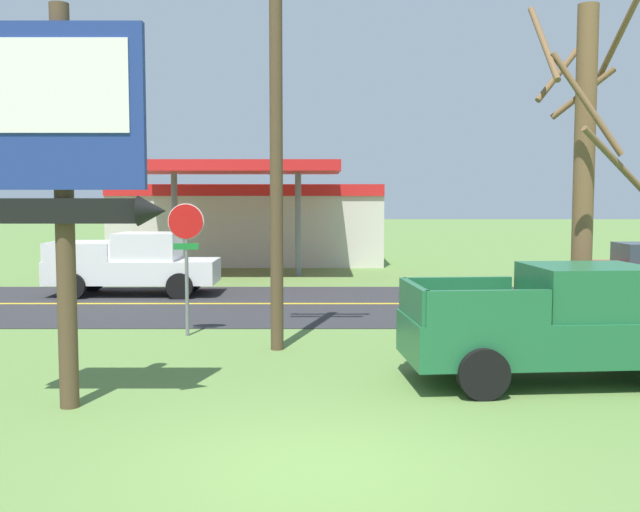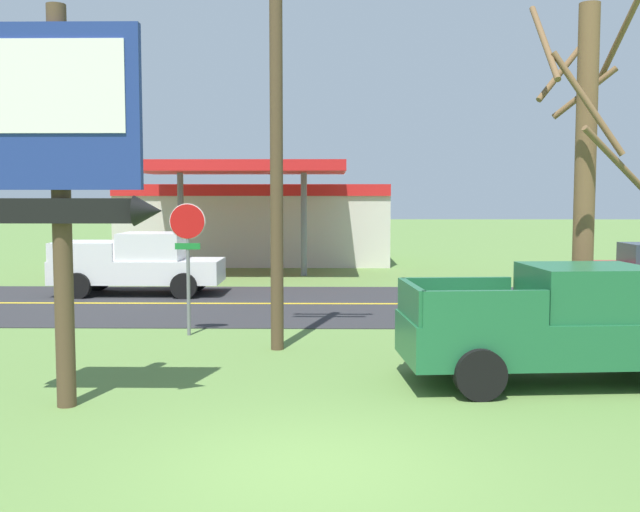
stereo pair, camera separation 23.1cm
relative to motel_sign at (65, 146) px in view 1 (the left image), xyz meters
The scene contains 10 objects.
ground_plane 5.77m from the motel_sign, 33.14° to the right, with size 180.00×180.00×0.00m, color #5B7F3D.
road_asphalt 11.87m from the motel_sign, 71.22° to the left, with size 140.00×8.00×0.02m, color #2B2B2D.
road_centre_line 11.86m from the motel_sign, 71.22° to the left, with size 126.00×0.20×0.01m, color gold.
motel_sign is the anchor object (origin of this frame).
stop_sign 6.12m from the motel_sign, 83.32° to the left, with size 0.80×0.08×2.95m.
utility_pole 5.30m from the motel_sign, 57.26° to the left, with size 2.06×0.26×9.71m.
bare_tree 9.59m from the motel_sign, 23.99° to the left, with size 2.02×2.04×7.09m.
gas_station 24.14m from the motel_sign, 89.07° to the left, with size 12.00×11.50×4.40m.
pickup_green_parked_on_lawn 8.42m from the motel_sign, 12.28° to the left, with size 5.34×2.56×1.96m.
pickup_white_on_road 13.13m from the motel_sign, 99.55° to the left, with size 5.20×2.24×1.96m.
Camera 1 is at (0.02, -8.40, 3.13)m, focal length 42.22 mm.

